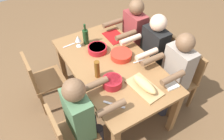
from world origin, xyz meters
name	(u,v)px	position (x,y,z in m)	size (l,w,h in m)	color
ground_plane	(112,101)	(0.00, 0.00, 0.00)	(8.00, 8.00, 0.00)	brown
dining_table	(112,69)	(0.00, 0.00, 0.65)	(1.63, 0.94, 0.74)	olive
chair_near_left	(182,77)	(-0.45, -0.79, 0.48)	(0.40, 0.40, 0.85)	olive
diner_near_left	(175,70)	(-0.45, -0.61, 0.70)	(0.41, 0.53, 1.20)	#2D2D38
chair_near_right	(141,41)	(0.45, -0.79, 0.48)	(0.40, 0.40, 0.85)	olive
diner_near_right	(132,33)	(0.45, -0.61, 0.70)	(0.41, 0.53, 1.20)	#2D2D38
chair_far_left	(68,134)	(-0.45, 0.79, 0.48)	(0.40, 0.40, 0.85)	olive
diner_far_left	(83,114)	(-0.45, 0.61, 0.70)	(0.41, 0.53, 1.20)	#2D2D38
chair_far_right	(41,79)	(0.45, 0.79, 0.48)	(0.40, 0.40, 0.85)	olive
chair_near_center	(160,57)	(0.00, -0.79, 0.48)	(0.40, 0.40, 0.85)	olive
diner_near_center	(151,50)	(0.00, -0.61, 0.70)	(0.41, 0.53, 1.20)	#2D2D38
serving_bowl_fruit	(112,82)	(-0.30, 0.18, 0.79)	(0.21, 0.21, 0.09)	#B21923
serving_bowl_salad	(97,49)	(0.29, 0.04, 0.78)	(0.24, 0.24, 0.08)	#B21923
serving_bowl_pasta	(121,55)	(0.04, -0.15, 0.78)	(0.26, 0.26, 0.07)	red
cutting_board	(144,88)	(-0.51, -0.09, 0.75)	(0.40, 0.22, 0.02)	tan
bread_loaf	(145,84)	(-0.51, -0.09, 0.81)	(0.32, 0.11, 0.09)	tan
wine_bottle	(86,36)	(0.52, 0.09, 0.85)	(0.08, 0.08, 0.29)	#193819
beer_bottle	(97,69)	(-0.10, 0.25, 0.85)	(0.06, 0.06, 0.22)	brown
wine_glass	(78,39)	(0.51, 0.20, 0.86)	(0.08, 0.08, 0.17)	silver
placemat_near_right	(114,37)	(0.45, -0.31, 0.74)	(0.32, 0.23, 0.01)	maroon
fork_far_right	(69,45)	(0.59, 0.31, 0.74)	(0.02, 0.17, 0.01)	silver
fork_near_center	(140,61)	(-0.14, -0.31, 0.74)	(0.02, 0.17, 0.01)	silver
carving_knife	(114,105)	(-0.54, 0.30, 0.74)	(0.23, 0.02, 0.01)	silver
napkin_stack	(171,84)	(-0.63, -0.37, 0.75)	(0.14, 0.14, 0.02)	white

